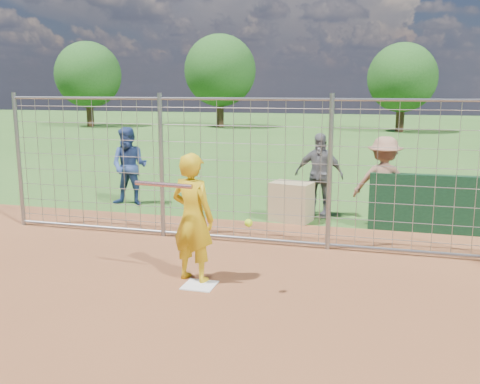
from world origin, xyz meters
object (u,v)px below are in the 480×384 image
(bystander_b, at_px, (319,175))
(bystander_c, at_px, (384,182))
(equipment_bin, at_px, (291,202))
(batter, at_px, (193,218))
(bystander_a, at_px, (129,166))

(bystander_b, xyz_separation_m, bystander_c, (1.33, -0.58, 0.00))
(bystander_c, distance_m, equipment_bin, 1.86)
(batter, bearing_deg, bystander_b, -89.64)
(batter, relative_size, bystander_b, 1.03)
(bystander_b, height_order, equipment_bin, bystander_b)
(bystander_c, bearing_deg, bystander_a, -3.87)
(bystander_b, xyz_separation_m, equipment_bin, (-0.47, -0.56, -0.49))
(batter, distance_m, bystander_b, 4.51)
(bystander_a, bearing_deg, batter, -58.80)
(bystander_a, xyz_separation_m, equipment_bin, (3.89, -0.52, -0.50))
(equipment_bin, bearing_deg, bystander_a, -175.38)
(bystander_b, distance_m, bystander_c, 1.45)
(bystander_b, bearing_deg, bystander_a, -171.13)
(bystander_c, bearing_deg, equipment_bin, 0.87)
(bystander_c, xyz_separation_m, equipment_bin, (-1.80, 0.02, -0.49))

